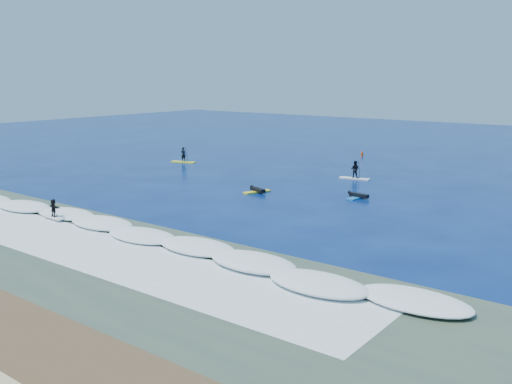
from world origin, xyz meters
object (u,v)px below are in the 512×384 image
Objects in this scene: sup_paddler_left at (183,157)px; wave_surfer at (54,209)px; sup_paddler_center at (355,171)px; prone_paddler_far at (358,196)px; prone_paddler_near at (257,190)px; marker_buoy at (362,154)px.

wave_surfer is at bearing -81.46° from sup_paddler_left.
sup_paddler_center is 8.03m from prone_paddler_far.
wave_surfer reaches higher than prone_paddler_far.
wave_surfer reaches higher than prone_paddler_near.
sup_paddler_left is at bearing 118.28° from wave_surfer.
marker_buoy reaches higher than prone_paddler_far.
wave_surfer is at bearing -118.24° from sup_paddler_center.
sup_paddler_left is 0.99× the size of sup_paddler_center.
wave_surfer is at bearing -93.31° from marker_buoy.
sup_paddler_left is 24.94m from wave_surfer.
wave_surfer reaches higher than marker_buoy.
prone_paddler_far is at bearing -49.21° from prone_paddler_near.
sup_paddler_center is 1.21× the size of prone_paddler_far.
marker_buoy is (-9.99, 20.22, 0.13)m from prone_paddler_far.
sup_paddler_center reaches higher than sup_paddler_left.
wave_surfer is (10.71, -22.52, 0.14)m from sup_paddler_left.
prone_paddler_near is at bearing 117.57° from prone_paddler_far.
prone_paddler_far is at bearing -28.56° from sup_paddler_left.
prone_paddler_near is (-3.33, -9.93, -0.54)m from sup_paddler_center.
prone_paddler_far is (7.28, 2.95, -0.00)m from prone_paddler_near.
prone_paddler_far is 21.58m from wave_surfer.
wave_surfer is (-8.25, -24.77, 0.01)m from sup_paddler_center.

